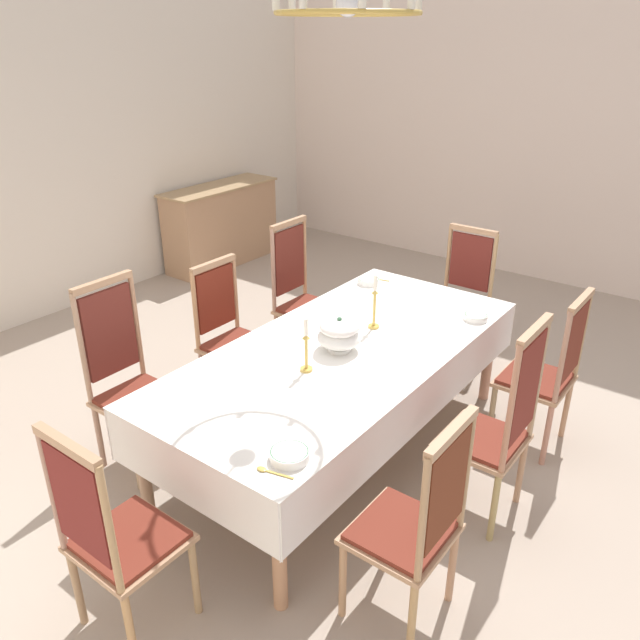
% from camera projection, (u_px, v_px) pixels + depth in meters
% --- Properties ---
extents(ground, '(7.71, 6.73, 0.04)m').
position_uv_depth(ground, '(326.00, 446.00, 4.17)').
color(ground, '#A69585').
extents(back_wall, '(7.71, 0.08, 3.26)m').
position_uv_depth(back_wall, '(6.00, 141.00, 5.33)').
color(back_wall, silver).
rests_on(back_wall, ground).
extents(right_wall, '(0.08, 6.73, 3.26)m').
position_uv_depth(right_wall, '(558.00, 124.00, 6.29)').
color(right_wall, beige).
rests_on(right_wall, ground).
extents(dining_table, '(2.53, 1.16, 0.75)m').
position_uv_depth(dining_table, '(342.00, 358.00, 3.81)').
color(dining_table, tan).
rests_on(dining_table, ground).
extents(tablecloth, '(2.55, 1.18, 0.32)m').
position_uv_depth(tablecloth, '(342.00, 358.00, 3.81)').
color(tablecloth, white).
rests_on(tablecloth, dining_table).
extents(chair_south_a, '(0.44, 0.42, 1.10)m').
position_uv_depth(chair_south_a, '(416.00, 522.00, 2.71)').
color(chair_south_a, tan).
rests_on(chair_south_a, ground).
extents(chair_north_a, '(0.44, 0.42, 1.19)m').
position_uv_depth(chair_north_a, '(128.00, 377.00, 3.78)').
color(chair_north_a, '#AF7F57').
rests_on(chair_north_a, ground).
extents(chair_south_b, '(0.44, 0.42, 1.20)m').
position_uv_depth(chair_south_b, '(498.00, 424.00, 3.32)').
color(chair_south_b, tan).
rests_on(chair_south_b, ground).
extents(chair_north_b, '(0.44, 0.42, 1.06)m').
position_uv_depth(chair_north_b, '(231.00, 334.00, 4.42)').
color(chair_north_b, tan).
rests_on(chair_north_b, ground).
extents(chair_south_c, '(0.44, 0.42, 1.08)m').
position_uv_depth(chair_south_c, '(547.00, 371.00, 3.93)').
color(chair_south_c, tan).
rests_on(chair_south_c, ground).
extents(chair_north_c, '(0.44, 0.42, 1.16)m').
position_uv_depth(chair_north_c, '(301.00, 294.00, 5.00)').
color(chair_north_c, tan).
rests_on(chair_north_c, ground).
extents(chair_head_west, '(0.42, 0.44, 1.11)m').
position_uv_depth(chair_head_west, '(114.00, 534.00, 2.65)').
color(chair_head_west, tan).
rests_on(chair_head_west, ground).
extents(chair_head_east, '(0.42, 0.44, 1.08)m').
position_uv_depth(chair_head_east, '(461.00, 294.00, 5.07)').
color(chair_head_east, tan).
rests_on(chair_head_east, ground).
extents(soup_tureen, '(0.27, 0.27, 0.21)m').
position_uv_depth(soup_tureen, '(339.00, 334.00, 3.71)').
color(soup_tureen, white).
rests_on(soup_tureen, tablecloth).
extents(candlestick_west, '(0.07, 0.07, 0.32)m').
position_uv_depth(candlestick_west, '(306.00, 350.00, 3.47)').
color(candlestick_west, gold).
rests_on(candlestick_west, tablecloth).
extents(candlestick_east, '(0.07, 0.07, 0.36)m').
position_uv_depth(candlestick_east, '(374.00, 307.00, 3.97)').
color(candlestick_east, gold).
rests_on(candlestick_east, tablecloth).
extents(bowl_near_left, '(0.16, 0.16, 0.04)m').
position_uv_depth(bowl_near_left, '(369.00, 281.00, 4.71)').
color(bowl_near_left, white).
rests_on(bowl_near_left, tablecloth).
extents(bowl_near_right, '(0.18, 0.18, 0.04)m').
position_uv_depth(bowl_near_right, '(289.00, 454.00, 2.79)').
color(bowl_near_right, white).
rests_on(bowl_near_right, tablecloth).
extents(bowl_far_left, '(0.15, 0.15, 0.04)m').
position_uv_depth(bowl_far_left, '(476.00, 317.00, 4.13)').
color(bowl_far_left, white).
rests_on(bowl_far_left, tablecloth).
extents(spoon_primary, '(0.05, 0.18, 0.01)m').
position_uv_depth(spoon_primary, '(373.00, 278.00, 4.81)').
color(spoon_primary, gold).
rests_on(spoon_primary, tablecloth).
extents(spoon_secondary, '(0.06, 0.17, 0.01)m').
position_uv_depth(spoon_secondary, '(266.00, 470.00, 2.72)').
color(spoon_secondary, gold).
rests_on(spoon_secondary, tablecloth).
extents(sideboard, '(1.44, 0.48, 0.90)m').
position_uv_depth(sideboard, '(222.00, 225.00, 7.20)').
color(sideboard, tan).
rests_on(sideboard, ground).
extents(chandelier, '(0.73, 0.73, 0.66)m').
position_uv_depth(chandelier, '(348.00, 11.00, 3.01)').
color(chandelier, gold).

